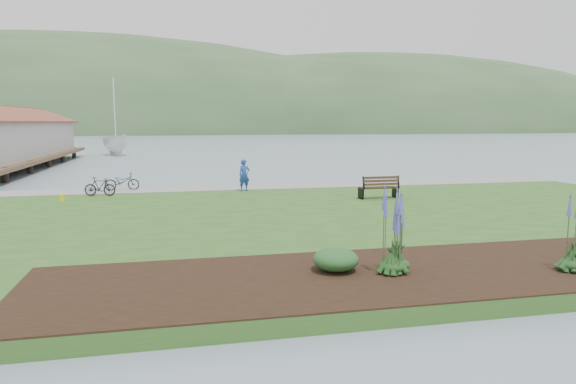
# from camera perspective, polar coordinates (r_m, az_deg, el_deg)

# --- Properties ---
(ground) EXTENTS (600.00, 600.00, 0.00)m
(ground) POSITION_cam_1_polar(r_m,az_deg,el_deg) (21.87, 2.44, -2.66)
(ground) COLOR gray
(ground) RESTS_ON ground
(lawn) EXTENTS (34.00, 20.00, 0.40)m
(lawn) POSITION_cam_1_polar(r_m,az_deg,el_deg) (19.94, 3.92, -3.10)
(lawn) COLOR #2C551E
(lawn) RESTS_ON ground
(shoreline_path) EXTENTS (34.00, 2.20, 0.03)m
(shoreline_path) POSITION_cam_1_polar(r_m,az_deg,el_deg) (28.45, -1.12, 0.62)
(shoreline_path) COLOR gray
(shoreline_path) RESTS_ON lawn
(garden_bed) EXTENTS (24.00, 4.40, 0.04)m
(garden_bed) POSITION_cam_1_polar(r_m,az_deg,el_deg) (14.35, 24.80, -7.22)
(garden_bed) COLOR black
(garden_bed) RESTS_ON lawn
(far_hillside) EXTENTS (580.00, 80.00, 38.00)m
(far_hillside) POSITION_cam_1_polar(r_m,az_deg,el_deg) (192.52, -4.84, 6.57)
(far_hillside) COLOR #345630
(far_hillside) RESTS_ON ground
(pier_pavilion) EXTENTS (8.00, 36.00, 5.40)m
(pier_pavilion) POSITION_cam_1_polar(r_m,az_deg,el_deg) (50.44, -29.23, 5.29)
(pier_pavilion) COLOR #4C3826
(pier_pavilion) RESTS_ON ground
(park_bench) EXTENTS (1.81, 0.76, 1.11)m
(park_bench) POSITION_cam_1_polar(r_m,az_deg,el_deg) (24.35, 10.11, 0.57)
(park_bench) COLOR #2F2012
(park_bench) RESTS_ON lawn
(person) EXTENTS (0.81, 0.65, 1.93)m
(person) POSITION_cam_1_polar(r_m,az_deg,el_deg) (26.66, -4.88, 2.17)
(person) COLOR #22419C
(person) RESTS_ON lawn
(bicycle_a) EXTENTS (0.62, 1.76, 0.92)m
(bicycle_a) POSITION_cam_1_polar(r_m,az_deg,el_deg) (28.29, -17.96, 1.11)
(bicycle_a) COLOR black
(bicycle_a) RESTS_ON lawn
(bicycle_b) EXTENTS (0.78, 1.57, 0.91)m
(bicycle_b) POSITION_cam_1_polar(r_m,az_deg,el_deg) (26.46, -20.18, 0.56)
(bicycle_b) COLOR black
(bicycle_b) RESTS_ON lawn
(sailboat) EXTENTS (14.49, 14.60, 29.46)m
(sailboat) POSITION_cam_1_polar(r_m,az_deg,el_deg) (65.48, -18.52, 3.91)
(sailboat) COLOR silver
(sailboat) RESTS_ON ground
(pannier) EXTENTS (0.19, 0.29, 0.31)m
(pannier) POSITION_cam_1_polar(r_m,az_deg,el_deg) (25.44, -23.79, -0.57)
(pannier) COLOR #CED318
(pannier) RESTS_ON lawn
(echium_0) EXTENTS (0.62, 0.62, 2.13)m
(echium_0) POSITION_cam_1_polar(r_m,az_deg,el_deg) (13.94, 29.21, -4.43)
(echium_0) COLOR #153814
(echium_0) RESTS_ON garden_bed
(echium_4) EXTENTS (0.62, 0.62, 1.84)m
(echium_4) POSITION_cam_1_polar(r_m,az_deg,el_deg) (12.46, 12.09, -5.56)
(echium_4) COLOR #153814
(echium_4) RESTS_ON garden_bed
(echium_5) EXTENTS (0.62, 0.62, 2.35)m
(echium_5) POSITION_cam_1_polar(r_m,az_deg,el_deg) (12.20, 11.60, -4.21)
(echium_5) COLOR #153814
(echium_5) RESTS_ON garden_bed
(shrub_0) EXTENTS (1.09, 1.09, 0.55)m
(shrub_0) POSITION_cam_1_polar(r_m,az_deg,el_deg) (12.36, 5.33, -7.47)
(shrub_0) COLOR #1E4C21
(shrub_0) RESTS_ON garden_bed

